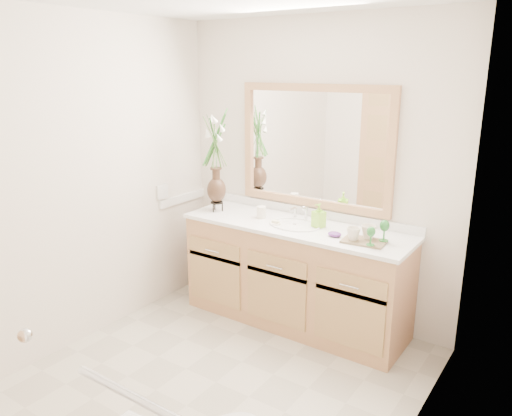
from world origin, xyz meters
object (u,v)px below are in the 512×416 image
Objects in this scene: soap_bottle at (319,217)px; tray at (364,241)px; flower_vase at (216,150)px; tumbler at (261,212)px.

soap_bottle is 0.45m from tray.
tray is at bearing -1.50° from flower_vase.
tray is (0.43, -0.13, -0.08)m from soap_bottle.
flower_vase is 4.69× the size of soap_bottle.
soap_bottle reaches higher than tumbler.
flower_vase reaches higher than tray.
tray is (1.35, -0.04, -0.52)m from flower_vase.
flower_vase is 0.64m from tumbler.
soap_bottle is at bearing 157.06° from tray.
soap_bottle is at bearing 5.98° from tumbler.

